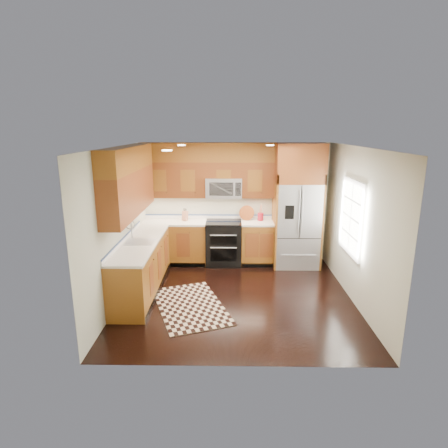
{
  "coord_description": "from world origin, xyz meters",
  "views": [
    {
      "loc": [
        -0.12,
        -6.09,
        2.9
      ],
      "look_at": [
        -0.23,
        0.6,
        1.17
      ],
      "focal_mm": 30.0,
      "sensor_mm": 36.0,
      "label": 1
    }
  ],
  "objects_px": {
    "range": "(224,243)",
    "refrigerator": "(297,206)",
    "rug": "(190,306)",
    "knife_block": "(185,216)",
    "utensil_crock": "(261,215)"
  },
  "relations": [
    {
      "from": "knife_block",
      "to": "utensil_crock",
      "type": "height_order",
      "value": "utensil_crock"
    },
    {
      "from": "rug",
      "to": "utensil_crock",
      "type": "relative_size",
      "value": 4.85
    },
    {
      "from": "range",
      "to": "refrigerator",
      "type": "height_order",
      "value": "refrigerator"
    },
    {
      "from": "range",
      "to": "rug",
      "type": "distance_m",
      "value": 2.16
    },
    {
      "from": "range",
      "to": "refrigerator",
      "type": "distance_m",
      "value": 1.76
    },
    {
      "from": "refrigerator",
      "to": "knife_block",
      "type": "bearing_deg",
      "value": 176.13
    },
    {
      "from": "refrigerator",
      "to": "rug",
      "type": "distance_m",
      "value": 3.17
    },
    {
      "from": "utensil_crock",
      "to": "range",
      "type": "bearing_deg",
      "value": -169.69
    },
    {
      "from": "range",
      "to": "refrigerator",
      "type": "xyz_separation_m",
      "value": [
        1.55,
        -0.04,
        0.83
      ]
    },
    {
      "from": "rug",
      "to": "knife_block",
      "type": "bearing_deg",
      "value": 78.06
    },
    {
      "from": "range",
      "to": "knife_block",
      "type": "height_order",
      "value": "knife_block"
    },
    {
      "from": "range",
      "to": "knife_block",
      "type": "bearing_deg",
      "value": 171.63
    },
    {
      "from": "range",
      "to": "knife_block",
      "type": "xyz_separation_m",
      "value": [
        -0.84,
        0.12,
        0.58
      ]
    },
    {
      "from": "refrigerator",
      "to": "knife_block",
      "type": "relative_size",
      "value": 9.75
    },
    {
      "from": "range",
      "to": "utensil_crock",
      "type": "height_order",
      "value": "utensil_crock"
    }
  ]
}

